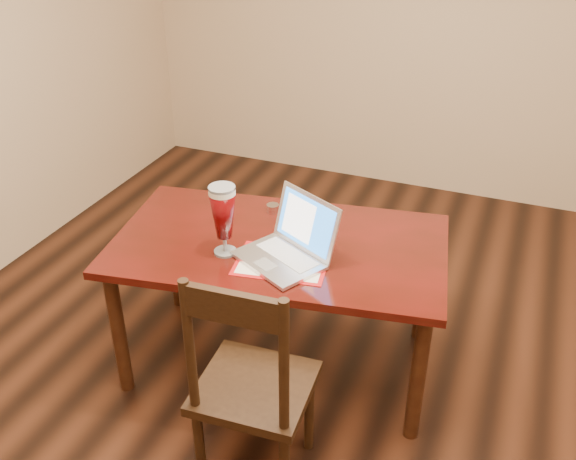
% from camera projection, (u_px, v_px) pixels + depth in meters
% --- Properties ---
extents(ground, '(5.00, 5.00, 0.00)m').
position_uv_depth(ground, '(327.00, 417.00, 2.90)').
color(ground, black).
rests_on(ground, ground).
extents(room_shell, '(4.51, 5.01, 2.71)m').
position_uv_depth(room_shell, '(344.00, 16.00, 2.01)').
color(room_shell, tan).
rests_on(room_shell, ground).
extents(dining_table, '(1.60, 1.06, 1.02)m').
position_uv_depth(dining_table, '(277.00, 255.00, 2.91)').
color(dining_table, '#450B09').
rests_on(dining_table, ground).
extents(dining_chair, '(0.45, 0.43, 1.01)m').
position_uv_depth(dining_chair, '(251.00, 387.00, 2.40)').
color(dining_chair, black).
rests_on(dining_chair, ground).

